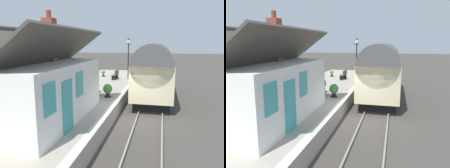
{
  "view_description": "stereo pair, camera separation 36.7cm",
  "coord_description": "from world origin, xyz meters",
  "views": [
    {
      "loc": [
        -12.49,
        -1.5,
        4.41
      ],
      "look_at": [
        0.94,
        1.5,
        1.85
      ],
      "focal_mm": 36.26,
      "sensor_mm": 36.0,
      "label": 1
    },
    {
      "loc": [
        -12.41,
        -1.85,
        4.41
      ],
      "look_at": [
        0.94,
        1.5,
        1.85
      ],
      "focal_mm": 36.26,
      "sensor_mm": 36.0,
      "label": 2
    }
  ],
  "objects": [
    {
      "name": "ground_plane",
      "position": [
        0.0,
        0.0,
        0.0
      ],
      "size": [
        160.0,
        160.0,
        0.0
      ],
      "primitive_type": "plane",
      "color": "#423D38"
    },
    {
      "name": "platform",
      "position": [
        0.0,
        3.61,
        0.43
      ],
      "size": [
        32.0,
        5.22,
        0.85
      ],
      "primitive_type": "cube",
      "color": "#A39B8C",
      "rests_on": "ground"
    },
    {
      "name": "platform_edge_coping",
      "position": [
        0.0,
        1.18,
        0.86
      ],
      "size": [
        32.0,
        0.36,
        0.02
      ],
      "primitive_type": "cube",
      "color": "beige",
      "rests_on": "platform"
    },
    {
      "name": "rail_near",
      "position": [
        0.0,
        -1.62,
        0.07
      ],
      "size": [
        52.0,
        0.08,
        0.14
      ],
      "primitive_type": "cube",
      "color": "gray",
      "rests_on": "ground"
    },
    {
      "name": "rail_far",
      "position": [
        0.0,
        -0.18,
        0.07
      ],
      "size": [
        52.0,
        0.08,
        0.14
      ],
      "primitive_type": "cube",
      "color": "gray",
      "rests_on": "ground"
    },
    {
      "name": "train",
      "position": [
        5.13,
        -0.9,
        2.22
      ],
      "size": [
        8.83,
        2.73,
        4.32
      ],
      "color": "black",
      "rests_on": "ground"
    },
    {
      "name": "station_building",
      "position": [
        -3.23,
        4.01,
        2.3
      ],
      "size": [
        7.4,
        4.04,
        5.07
      ],
      "color": "white",
      "rests_on": "platform"
    },
    {
      "name": "bench_mid_platform",
      "position": [
        2.3,
        3.05,
        1.33
      ],
      "size": [
        1.41,
        0.47,
        0.88
      ],
      "color": "brown",
      "rests_on": "platform"
    },
    {
      "name": "bench_platform_end",
      "position": [
        8.72,
        2.88,
        1.33
      ],
      "size": [
        1.42,
        0.5,
        0.88
      ],
      "color": "brown",
      "rests_on": "platform"
    },
    {
      "name": "planter_bench_left",
      "position": [
        1.54,
        1.93,
        1.31
      ],
      "size": [
        0.6,
        0.6,
        0.87
      ],
      "color": "black",
      "rests_on": "platform"
    },
    {
      "name": "planter_under_sign",
      "position": [
        10.18,
        4.5,
        1.18
      ],
      "size": [
        0.39,
        0.39,
        0.65
      ],
      "color": "black",
      "rests_on": "platform"
    },
    {
      "name": "lamp_post_platform",
      "position": [
        9.13,
        1.72,
        3.58
      ],
      "size": [
        0.32,
        0.5,
        3.94
      ],
      "color": "black",
      "rests_on": "platform"
    }
  ]
}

